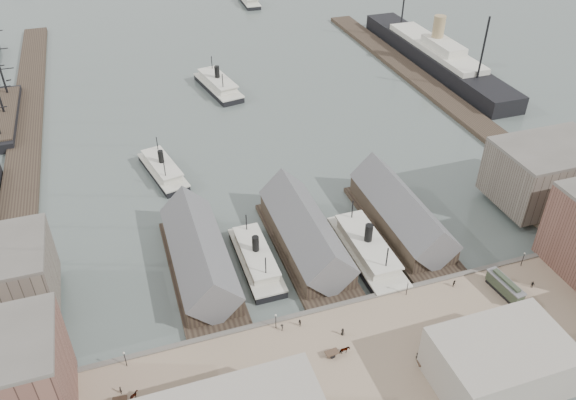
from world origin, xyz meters
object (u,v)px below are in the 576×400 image
object	(u,v)px
ferry_docked_west	(256,258)
horse_cart_left	(130,397)
horse_cart_center	(341,351)
tram	(505,287)
ocean_steamer	(435,55)
horse_cart_right	(432,359)

from	to	relation	value
ferry_docked_west	horse_cart_left	distance (m)	43.70
horse_cart_left	horse_cart_center	xyz separation A→B (m)	(40.08, -2.60, 0.03)
tram	horse_cart_center	xyz separation A→B (m)	(-40.42, -4.13, -0.95)
tram	horse_cart_left	bearing A→B (deg)	175.09
ferry_docked_west	tram	world-z (taller)	ferry_docked_west
ocean_steamer	horse_cart_left	distance (m)	186.69
tram	horse_cart_left	distance (m)	80.52
ferry_docked_west	horse_cart_center	xyz separation A→B (m)	(8.07, -32.35, 0.71)
tram	horse_cart_right	world-z (taller)	tram
ocean_steamer	horse_cart_left	xyz separation A→B (m)	(-137.01, -126.80, -1.60)
horse_cart_center	horse_cart_right	xyz separation A→B (m)	(15.84, -7.37, -0.03)
ferry_docked_west	horse_cart_left	bearing A→B (deg)	-137.10
horse_cart_left	horse_cart_right	size ratio (longest dim) A/B	1.00
tram	horse_cart_center	world-z (taller)	tram
ferry_docked_west	horse_cart_center	size ratio (longest dim) A/B	5.12
ferry_docked_west	horse_cart_left	xyz separation A→B (m)	(-32.01, -29.75, 0.68)
horse_cart_right	ferry_docked_west	bearing A→B (deg)	40.67
horse_cart_left	horse_cart_right	bearing A→B (deg)	-92.26
tram	horse_cart_left	world-z (taller)	tram
horse_cart_left	ferry_docked_west	bearing A→B (deg)	-39.25
horse_cart_left	horse_cart_right	distance (m)	56.80
ferry_docked_west	tram	distance (m)	56.13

